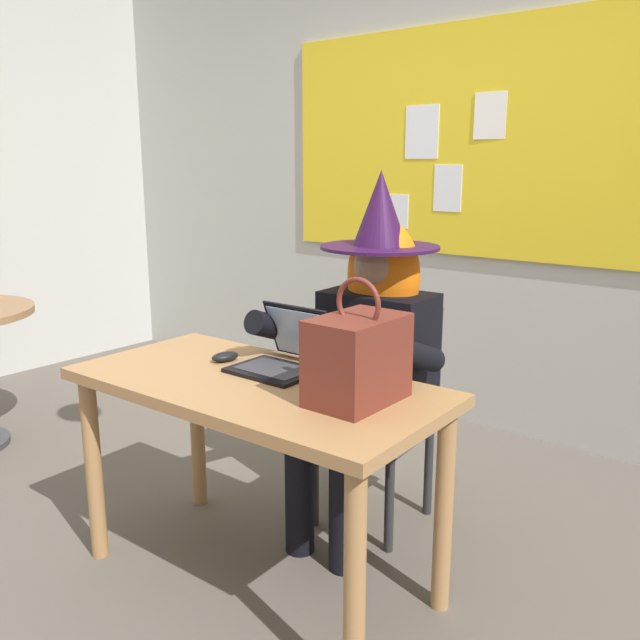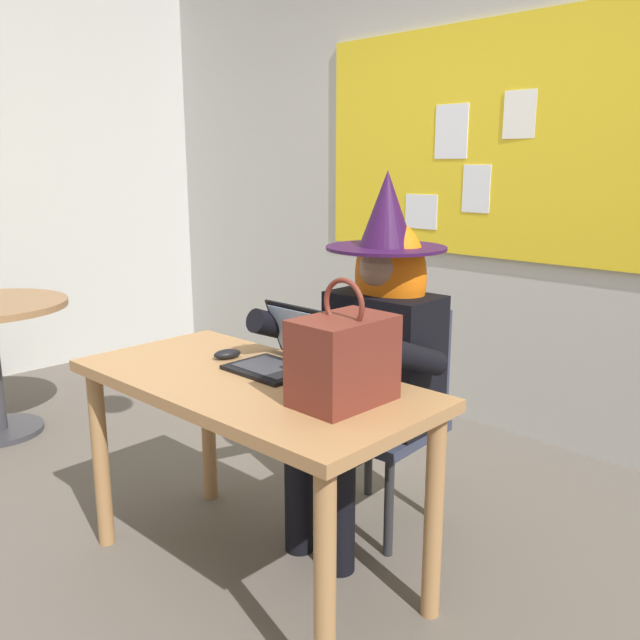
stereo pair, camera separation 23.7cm
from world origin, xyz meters
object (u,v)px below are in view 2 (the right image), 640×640
laptop (282,354)px  handbag (343,359)px  chair_at_desk (391,404)px  desk_main (250,409)px  computer_mouse (227,354)px  person_costumed (375,341)px

laptop → handbag: bearing=-15.8°
chair_at_desk → laptop: size_ratio=2.94×
desk_main → handbag: 0.45m
laptop → computer_mouse: laptop is taller
computer_mouse → person_costumed: bearing=71.2°
desk_main → chair_at_desk: bearing=84.4°
desk_main → chair_at_desk: 0.69m
desk_main → computer_mouse: (-0.24, 0.09, 0.13)m
computer_mouse → laptop: bearing=31.2°
desk_main → person_costumed: 0.58m
chair_at_desk → laptop: bearing=-13.0°
person_costumed → laptop: person_costumed is taller
laptop → desk_main: bearing=-87.1°
chair_at_desk → person_costumed: bearing=-0.1°
chair_at_desk → handbag: size_ratio=2.33×
chair_at_desk → person_costumed: person_costumed is taller
desk_main → handbag: (0.38, 0.05, 0.24)m
chair_at_desk → person_costumed: (0.01, -0.12, 0.29)m
desk_main → person_costumed: (0.08, 0.55, 0.14)m
laptop → computer_mouse: size_ratio=2.88×
desk_main → computer_mouse: computer_mouse is taller
chair_at_desk → desk_main: bearing=-10.3°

